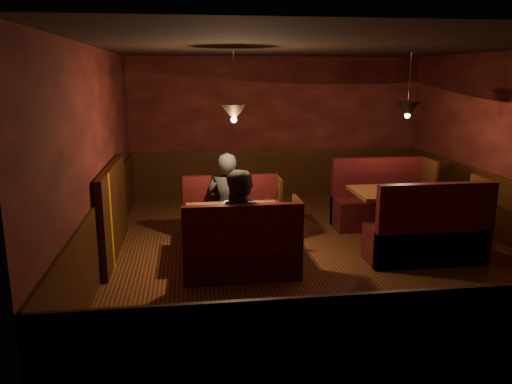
{
  "coord_description": "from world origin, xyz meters",
  "views": [
    {
      "loc": [
        -1.83,
        -6.7,
        2.55
      ],
      "look_at": [
        -0.91,
        0.0,
        0.95
      ],
      "focal_mm": 35.0,
      "sensor_mm": 36.0,
      "label": 1
    }
  ],
  "objects": [
    {
      "name": "second_bench_far",
      "position": [
        1.42,
        1.2,
        0.37
      ],
      "size": [
        1.63,
        0.61,
        1.16
      ],
      "color": "#36090F",
      "rests_on": "ground"
    },
    {
      "name": "room",
      "position": [
        -0.28,
        0.04,
        1.05
      ],
      "size": [
        6.02,
        7.02,
        2.92
      ],
      "color": "#351C0D",
      "rests_on": "ground"
    },
    {
      "name": "diner_b",
      "position": [
        -1.15,
        -0.56,
        0.86
      ],
      "size": [
        0.94,
        0.8,
        1.72
      ],
      "primitive_type": "imported",
      "rotation": [
        0.0,
        0.0,
        -0.19
      ],
      "color": "#322F28",
      "rests_on": "ground"
    },
    {
      "name": "main_bench_far",
      "position": [
        -1.18,
        0.77,
        0.32
      ],
      "size": [
        1.49,
        0.53,
        1.01
      ],
      "color": "#36090F",
      "rests_on": "ground"
    },
    {
      "name": "diner_a",
      "position": [
        -1.26,
        0.65,
        0.88
      ],
      "size": [
        0.74,
        0.6,
        1.76
      ],
      "primitive_type": "imported",
      "rotation": [
        0.0,
        0.0,
        2.82
      ],
      "color": "black",
      "rests_on": "ground"
    },
    {
      "name": "main_table",
      "position": [
        -1.19,
        0.0,
        0.56
      ],
      "size": [
        1.35,
        0.82,
        0.95
      ],
      "color": "brown",
      "rests_on": "ground"
    },
    {
      "name": "main_bench_near",
      "position": [
        -1.18,
        -0.77,
        0.32
      ],
      "size": [
        1.49,
        0.53,
        1.01
      ],
      "color": "#36090F",
      "rests_on": "ground"
    },
    {
      "name": "second_bench_near",
      "position": [
        1.42,
        -0.56,
        0.37
      ],
      "size": [
        1.63,
        0.61,
        1.16
      ],
      "color": "#36090F",
      "rests_on": "ground"
    },
    {
      "name": "second_table",
      "position": [
        1.38,
        0.32,
        0.62
      ],
      "size": [
        1.47,
        0.94,
        0.83
      ],
      "color": "brown",
      "rests_on": "ground"
    }
  ]
}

